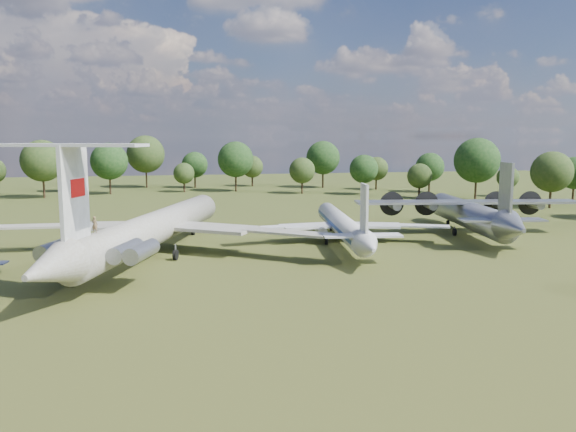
{
  "coord_description": "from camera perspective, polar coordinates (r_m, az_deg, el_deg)",
  "views": [
    {
      "loc": [
        -1.49,
        -70.75,
        14.87
      ],
      "look_at": [
        12.41,
        -2.82,
        5.0
      ],
      "focal_mm": 35.0,
      "sensor_mm": 36.0,
      "label": 1
    }
  ],
  "objects": [
    {
      "name": "ground",
      "position": [
        72.31,
        -10.16,
        -3.89
      ],
      "size": [
        300.0,
        300.0,
        0.0
      ],
      "primitive_type": "plane",
      "color": "#274316",
      "rests_on": "ground"
    },
    {
      "name": "il62_airliner",
      "position": [
        72.04,
        -13.28,
        -1.77
      ],
      "size": [
        60.3,
        68.25,
        5.58
      ],
      "primitive_type": null,
      "rotation": [
        0.0,
        0.0,
        -0.34
      ],
      "color": "beige",
      "rests_on": "ground"
    },
    {
      "name": "an12_transport",
      "position": [
        89.74,
        17.86,
        -0.2
      ],
      "size": [
        39.84,
        43.18,
        5.03
      ],
      "primitive_type": null,
      "rotation": [
        0.0,
        0.0,
        -0.16
      ],
      "color": "#A1A4A8",
      "rests_on": "ground"
    },
    {
      "name": "person_on_il62",
      "position": [
        57.42,
        -19.05,
        -0.83
      ],
      "size": [
        0.7,
        0.59,
        1.65
      ],
      "primitive_type": "imported",
      "rotation": [
        0.0,
        0.0,
        2.77
      ],
      "color": "olive",
      "rests_on": "il62_airliner"
    },
    {
      "name": "tu104_jet",
      "position": [
        78.8,
        5.53,
        -1.33
      ],
      "size": [
        34.81,
        43.58,
        4.02
      ],
      "primitive_type": null,
      "rotation": [
        0.0,
        0.0,
        -0.12
      ],
      "color": "silver",
      "rests_on": "ground"
    }
  ]
}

